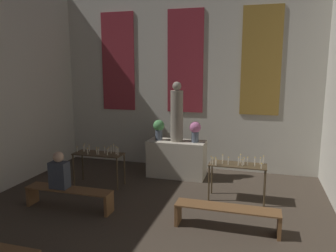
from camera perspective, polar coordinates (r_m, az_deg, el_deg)
The scene contains 10 objects.
wall_back at distance 9.15m, azimuth 3.11°, elevation 8.21°, with size 7.34×0.16×4.94m.
altar at distance 8.53m, azimuth 1.50°, elevation -5.72°, with size 1.48×0.63×0.94m.
statue at distance 8.28m, azimuth 1.54°, elevation 2.13°, with size 0.32×0.32×1.51m.
flower_vase_left at distance 8.48m, azimuth -1.62°, elevation -0.35°, with size 0.29×0.29×0.53m.
flower_vase_right at distance 8.24m, azimuth 4.75°, elevation -0.68°, with size 0.29×0.29×0.53m.
candle_rack_left at distance 8.02m, azimuth -11.97°, elevation -5.35°, with size 1.20×0.47×0.99m.
candle_rack_right at distance 7.13m, azimuth 11.99°, elevation -7.32°, with size 1.20×0.47×0.99m.
pew_back_left at distance 6.97m, azimuth -16.85°, elevation -11.29°, with size 1.81×0.36×0.42m.
pew_back_right at distance 5.98m, azimuth 10.20°, elevation -14.71°, with size 1.81×0.36×0.42m.
person_seated at distance 6.93m, azimuth -18.42°, elevation -7.59°, with size 0.36×0.24×0.75m.
Camera 1 is at (2.06, 0.56, 2.81)m, focal length 35.00 mm.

